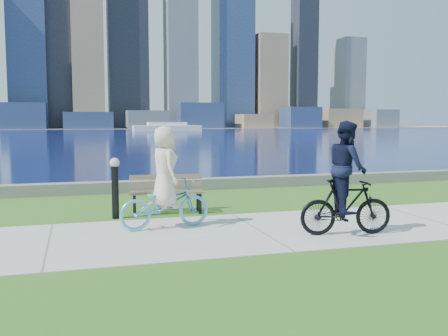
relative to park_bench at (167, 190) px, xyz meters
The scene contains 11 objects.
ground 2.91m from the park_bench, 60.21° to the right, with size 320.00×320.00×0.00m, color #2B5B18.
concrete_path 2.91m from the park_bench, 60.21° to the right, with size 80.00×3.50×0.02m, color #A9A9A4.
seawall 4.00m from the park_bench, 69.11° to the left, with size 90.00×0.50×0.35m, color slate.
bay_water 69.54m from the park_bench, 88.83° to the left, with size 320.00×131.00×0.01m, color #0B154C.
far_shore 127.53m from the park_bench, 89.36° to the left, with size 320.00×30.00×0.12m, color gray.
city_skyline 128.91m from the park_bench, 90.07° to the left, with size 178.28×21.92×76.00m.
ferry_far 90.64m from the park_bench, 79.97° to the left, with size 13.67×3.91×1.86m.
park_bench is the anchor object (origin of this frame).
bollard_lamp 1.31m from the park_bench, 163.50° to the right, with size 0.22×0.22×1.38m.
cyclist_woman 1.82m from the park_bench, 101.06° to the right, with size 0.97×1.98×2.08m.
cyclist_man 4.44m from the park_bench, 49.25° to the right, with size 0.82×1.85×2.20m.
Camera 1 is at (-3.47, -9.26, 2.22)m, focal length 40.00 mm.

